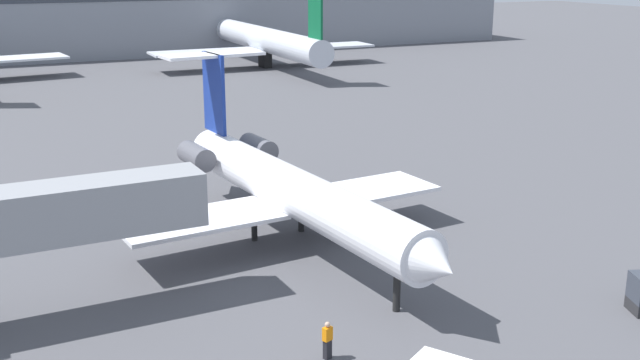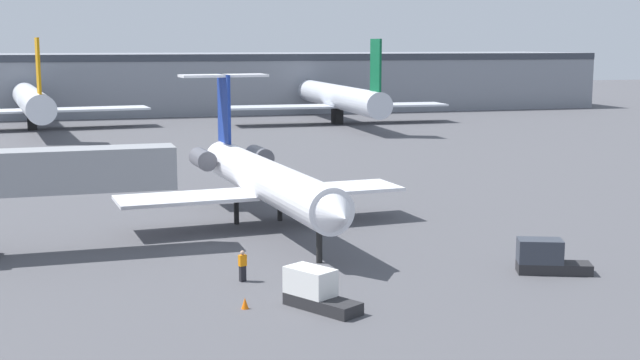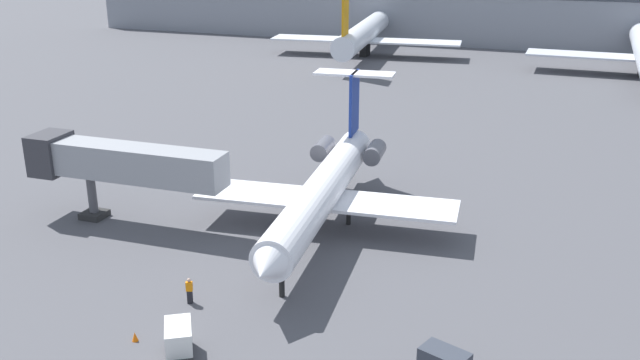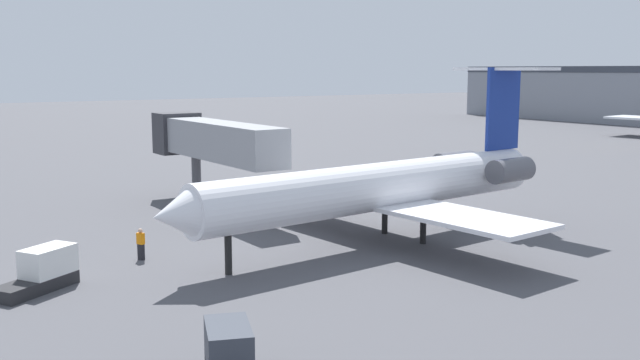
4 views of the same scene
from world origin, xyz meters
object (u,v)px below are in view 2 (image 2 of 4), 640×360
Objects in this scene: ground_crew_marshaller at (243,266)px; traffic_cone_near at (245,303)px; baggage_tug_trailing at (546,258)px; regional_jet at (263,177)px; baggage_tug_lead at (316,291)px; parked_airliner_west_mid at (338,97)px; jet_bridge at (20,174)px; parked_airliner_west_end at (31,101)px.

ground_crew_marshaller is 4.84m from traffic_cone_near.
regional_jet is at bearing 127.31° from baggage_tug_trailing.
baggage_tug_lead is 7.53× the size of traffic_cone_near.
parked_airliner_west_mid reaches higher than regional_jet.
jet_bridge reaches higher than traffic_cone_near.
baggage_tug_trailing is (28.05, -12.06, -4.07)m from jet_bridge.
ground_crew_marshaller is 0.40× the size of baggage_tug_trailing.
parked_airliner_west_end is at bearing 100.69° from baggage_tug_lead.
parked_airliner_west_end is at bearing 109.19° from baggage_tug_trailing.
baggage_tug_lead is (14.15, -14.75, -4.07)m from jet_bridge.
baggage_tug_trailing is at bearing 6.47° from traffic_cone_near.
parked_airliner_west_mid is (27.99, 90.16, 3.30)m from baggage_tug_lead.
ground_crew_marshaller is 0.04× the size of parked_airliner_west_mid.
parked_airliner_west_mid is (42.14, 75.41, -0.77)m from jet_bridge.
parked_airliner_west_mid is (14.09, 87.47, 3.30)m from baggage_tug_trailing.
parked_airliner_west_end is (-14.28, 92.40, 3.93)m from traffic_cone_near.
ground_crew_marshaller is at bearing -80.26° from parked_airliner_west_end.
traffic_cone_near is at bearing -52.25° from jet_bridge.
parked_airliner_west_mid reaches higher than baggage_tug_lead.
baggage_tug_lead reaches higher than ground_crew_marshaller.
baggage_tug_lead is 94.46m from parked_airliner_west_mid.
baggage_tug_trailing is (16.44, -2.79, -0.02)m from ground_crew_marshaller.
jet_bridge is 9.57× the size of ground_crew_marshaller.
baggage_tug_lead is at bearing -46.19° from jet_bridge.
traffic_cone_near is 94.82m from parked_airliner_west_mid.
ground_crew_marshaller is at bearing -38.60° from jet_bridge.
parked_airliner_west_end is (-18.97, 74.04, 0.78)m from regional_jet.
parked_airliner_west_mid reaches higher than traffic_cone_near.
traffic_cone_near is (-4.69, -18.37, -3.15)m from regional_jet.
jet_bridge is (-15.54, -4.36, 1.48)m from regional_jet.
regional_jet reaches higher than jet_bridge.
baggage_tug_trailing is 7.70× the size of traffic_cone_near.
baggage_tug_lead reaches higher than traffic_cone_near.
jet_bridge is 20.84m from baggage_tug_lead.
baggage_tug_lead is at bearing -65.12° from ground_crew_marshaller.
baggage_tug_trailing is 88.66m from parked_airliner_west_mid.
jet_bridge is 0.40× the size of parked_airliner_west_end.
jet_bridge is 0.39× the size of parked_airliner_west_mid.
regional_jet is 16.80× the size of ground_crew_marshaller.
baggage_tug_trailing is at bearing -99.15° from parked_airliner_west_mid.
jet_bridge is 3.82× the size of baggage_tug_trailing.
parked_airliner_west_end reaches higher than regional_jet.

